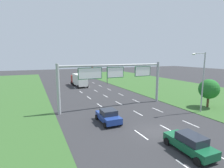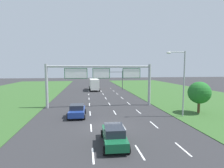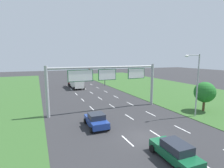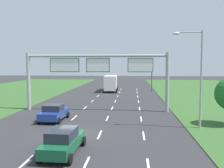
{
  "view_description": "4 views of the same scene",
  "coord_description": "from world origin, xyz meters",
  "px_view_note": "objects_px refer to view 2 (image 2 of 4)",
  "views": [
    {
      "loc": [
        -11.48,
        -14.07,
        7.92
      ],
      "look_at": [
        0.62,
        12.31,
        3.35
      ],
      "focal_mm": 28.0,
      "sensor_mm": 36.0,
      "label": 1
    },
    {
      "loc": [
        -2.12,
        -18.22,
        6.3
      ],
      "look_at": [
        2.36,
        12.91,
        3.48
      ],
      "focal_mm": 28.0,
      "sensor_mm": 36.0,
      "label": 2
    },
    {
      "loc": [
        -9.46,
        -14.11,
        8.03
      ],
      "look_at": [
        1.69,
        11.81,
        3.75
      ],
      "focal_mm": 28.0,
      "sensor_mm": 36.0,
      "label": 3
    },
    {
      "loc": [
        4.35,
        -19.4,
        5.63
      ],
      "look_at": [
        1.68,
        12.73,
        3.05
      ],
      "focal_mm": 40.0,
      "sensor_mm": 36.0,
      "label": 4
    }
  ],
  "objects_px": {
    "car_lead_silver": "(114,135)",
    "roadside_tree_near": "(199,93)",
    "traffic_light_mast": "(116,77)",
    "street_lamp": "(181,78)",
    "car_near_red": "(77,111)",
    "box_truck": "(94,84)",
    "sign_gantry": "(101,77)"
  },
  "relations": [
    {
      "from": "sign_gantry",
      "to": "roadside_tree_near",
      "type": "xyz_separation_m",
      "value": [
        13.28,
        -6.27,
        -2.04
      ]
    },
    {
      "from": "traffic_light_mast",
      "to": "street_lamp",
      "type": "distance_m",
      "value": 29.96
    },
    {
      "from": "car_lead_silver",
      "to": "roadside_tree_near",
      "type": "distance_m",
      "value": 15.87
    },
    {
      "from": "traffic_light_mast",
      "to": "street_lamp",
      "type": "height_order",
      "value": "street_lamp"
    },
    {
      "from": "car_near_red",
      "to": "street_lamp",
      "type": "height_order",
      "value": "street_lamp"
    },
    {
      "from": "box_truck",
      "to": "roadside_tree_near",
      "type": "bearing_deg",
      "value": -66.1
    },
    {
      "from": "street_lamp",
      "to": "roadside_tree_near",
      "type": "height_order",
      "value": "street_lamp"
    },
    {
      "from": "sign_gantry",
      "to": "roadside_tree_near",
      "type": "relative_size",
      "value": 3.86
    },
    {
      "from": "box_truck",
      "to": "street_lamp",
      "type": "bearing_deg",
      "value": -72.94
    },
    {
      "from": "car_lead_silver",
      "to": "traffic_light_mast",
      "type": "relative_size",
      "value": 0.8
    },
    {
      "from": "box_truck",
      "to": "car_near_red",
      "type": "bearing_deg",
      "value": -98.59
    },
    {
      "from": "box_truck",
      "to": "traffic_light_mast",
      "type": "relative_size",
      "value": 1.55
    },
    {
      "from": "box_truck",
      "to": "traffic_light_mast",
      "type": "distance_m",
      "value": 6.83
    },
    {
      "from": "car_near_red",
      "to": "box_truck",
      "type": "xyz_separation_m",
      "value": [
        3.3,
        27.52,
        0.95
      ]
    },
    {
      "from": "car_lead_silver",
      "to": "sign_gantry",
      "type": "distance_m",
      "value": 15.19
    },
    {
      "from": "street_lamp",
      "to": "roadside_tree_near",
      "type": "bearing_deg",
      "value": 19.82
    },
    {
      "from": "sign_gantry",
      "to": "car_near_red",
      "type": "bearing_deg",
      "value": -121.94
    },
    {
      "from": "sign_gantry",
      "to": "roadside_tree_near",
      "type": "height_order",
      "value": "sign_gantry"
    },
    {
      "from": "sign_gantry",
      "to": "traffic_light_mast",
      "type": "distance_m",
      "value": 23.09
    },
    {
      "from": "car_lead_silver",
      "to": "traffic_light_mast",
      "type": "xyz_separation_m",
      "value": [
        6.31,
        36.81,
        3.05
      ]
    },
    {
      "from": "box_truck",
      "to": "traffic_light_mast",
      "type": "xyz_separation_m",
      "value": [
        6.49,
        0.33,
        2.1
      ]
    },
    {
      "from": "car_lead_silver",
      "to": "box_truck",
      "type": "relative_size",
      "value": 0.52
    },
    {
      "from": "traffic_light_mast",
      "to": "car_lead_silver",
      "type": "bearing_deg",
      "value": -99.73
    },
    {
      "from": "car_lead_silver",
      "to": "street_lamp",
      "type": "relative_size",
      "value": 0.53
    },
    {
      "from": "street_lamp",
      "to": "roadside_tree_near",
      "type": "distance_m",
      "value": 4.3
    },
    {
      "from": "traffic_light_mast",
      "to": "roadside_tree_near",
      "type": "bearing_deg",
      "value": -76.14
    },
    {
      "from": "roadside_tree_near",
      "to": "traffic_light_mast",
      "type": "bearing_deg",
      "value": 103.86
    },
    {
      "from": "car_near_red",
      "to": "sign_gantry",
      "type": "distance_m",
      "value": 7.85
    },
    {
      "from": "street_lamp",
      "to": "roadside_tree_near",
      "type": "xyz_separation_m",
      "value": [
        3.5,
        1.26,
        -2.16
      ]
    },
    {
      "from": "sign_gantry",
      "to": "street_lamp",
      "type": "height_order",
      "value": "street_lamp"
    },
    {
      "from": "box_truck",
      "to": "traffic_light_mast",
      "type": "bearing_deg",
      "value": 1.18
    },
    {
      "from": "car_lead_silver",
      "to": "traffic_light_mast",
      "type": "distance_m",
      "value": 37.47
    }
  ]
}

